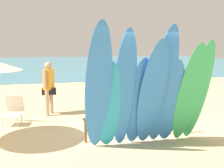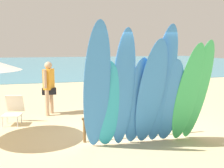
{
  "view_description": "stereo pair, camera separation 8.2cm",
  "coord_description": "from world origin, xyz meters",
  "px_view_note": "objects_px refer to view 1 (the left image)",
  "views": [
    {
      "loc": [
        -2.41,
        -6.25,
        2.24
      ],
      "look_at": [
        0.0,
        2.39,
        1.02
      ],
      "focal_mm": 45.02,
      "sensor_mm": 36.0,
      "label": 1
    },
    {
      "loc": [
        -2.33,
        -6.27,
        2.24
      ],
      "look_at": [
        0.0,
        2.39,
        1.02
      ],
      "focal_mm": 45.02,
      "sensor_mm": 36.0,
      "label": 2
    }
  ],
  "objects_px": {
    "beachgoer_near_rack": "(164,85)",
    "beachgoer_midbeach": "(49,84)",
    "surfboard_blue_0": "(98,90)",
    "beach_chair_red": "(14,109)",
    "surfboard_blue_3": "(138,103)",
    "surfboard_blue_4": "(152,95)",
    "surfboard_green_8": "(198,92)",
    "surfboard_blue_6": "(171,102)",
    "surfboard_blue_2": "(124,91)",
    "surfboard_teal_1": "(109,106)",
    "surfboard_rack": "(138,119)",
    "surfboard_green_7": "(188,94)",
    "surfboard_blue_5": "(163,88)"
  },
  "relations": [
    {
      "from": "beachgoer_near_rack",
      "to": "surfboard_blue_5",
      "type": "bearing_deg",
      "value": -92.97
    },
    {
      "from": "surfboard_blue_4",
      "to": "surfboard_blue_5",
      "type": "distance_m",
      "value": 0.3
    },
    {
      "from": "surfboard_blue_5",
      "to": "surfboard_blue_0",
      "type": "bearing_deg",
      "value": -177.43
    },
    {
      "from": "surfboard_blue_3",
      "to": "beach_chair_red",
      "type": "xyz_separation_m",
      "value": [
        -2.77,
        2.75,
        -0.58
      ]
    },
    {
      "from": "surfboard_blue_0",
      "to": "beachgoer_midbeach",
      "type": "distance_m",
      "value": 3.86
    },
    {
      "from": "surfboard_blue_3",
      "to": "surfboard_blue_6",
      "type": "height_order",
      "value": "surfboard_blue_3"
    },
    {
      "from": "surfboard_blue_6",
      "to": "surfboard_green_7",
      "type": "relative_size",
      "value": 0.85
    },
    {
      "from": "surfboard_rack",
      "to": "surfboard_blue_5",
      "type": "xyz_separation_m",
      "value": [
        0.26,
        -0.76,
        0.87
      ]
    },
    {
      "from": "surfboard_teal_1",
      "to": "surfboard_blue_2",
      "type": "bearing_deg",
      "value": -14.79
    },
    {
      "from": "surfboard_blue_0",
      "to": "beach_chair_red",
      "type": "height_order",
      "value": "surfboard_blue_0"
    },
    {
      "from": "surfboard_teal_1",
      "to": "beachgoer_midbeach",
      "type": "distance_m",
      "value": 3.74
    },
    {
      "from": "surfboard_teal_1",
      "to": "surfboard_blue_4",
      "type": "xyz_separation_m",
      "value": [
        0.92,
        -0.16,
        0.22
      ]
    },
    {
      "from": "surfboard_teal_1",
      "to": "surfboard_blue_3",
      "type": "relative_size",
      "value": 0.96
    },
    {
      "from": "surfboard_blue_0",
      "to": "surfboard_blue_4",
      "type": "distance_m",
      "value": 1.19
    },
    {
      "from": "surfboard_blue_0",
      "to": "surfboard_blue_3",
      "type": "xyz_separation_m",
      "value": [
        0.93,
        0.17,
        -0.35
      ]
    },
    {
      "from": "beachgoer_near_rack",
      "to": "beach_chair_red",
      "type": "relative_size",
      "value": 1.96
    },
    {
      "from": "surfboard_blue_2",
      "to": "beach_chair_red",
      "type": "bearing_deg",
      "value": 134.28
    },
    {
      "from": "surfboard_blue_0",
      "to": "surfboard_teal_1",
      "type": "relative_size",
      "value": 1.41
    },
    {
      "from": "surfboard_blue_3",
      "to": "surfboard_rack",
      "type": "bearing_deg",
      "value": 66.22
    },
    {
      "from": "surfboard_rack",
      "to": "surfboard_green_7",
      "type": "relative_size",
      "value": 1.12
    },
    {
      "from": "surfboard_teal_1",
      "to": "beach_chair_red",
      "type": "relative_size",
      "value": 2.49
    },
    {
      "from": "surfboard_rack",
      "to": "beachgoer_midbeach",
      "type": "xyz_separation_m",
      "value": [
        -1.97,
        2.97,
        0.53
      ]
    },
    {
      "from": "surfboard_blue_6",
      "to": "surfboard_green_8",
      "type": "relative_size",
      "value": 0.83
    },
    {
      "from": "surfboard_rack",
      "to": "surfboard_blue_6",
      "type": "xyz_separation_m",
      "value": [
        0.52,
        -0.65,
        0.52
      ]
    },
    {
      "from": "surfboard_teal_1",
      "to": "surfboard_blue_2",
      "type": "distance_m",
      "value": 0.46
    },
    {
      "from": "surfboard_blue_0",
      "to": "surfboard_teal_1",
      "type": "bearing_deg",
      "value": 35.58
    },
    {
      "from": "surfboard_blue_0",
      "to": "surfboard_rack",
      "type": "bearing_deg",
      "value": 36.99
    },
    {
      "from": "surfboard_blue_6",
      "to": "beachgoer_near_rack",
      "type": "xyz_separation_m",
      "value": [
        1.3,
        3.04,
        -0.06
      ]
    },
    {
      "from": "surfboard_blue_3",
      "to": "beachgoer_near_rack",
      "type": "distance_m",
      "value": 3.66
    },
    {
      "from": "surfboard_blue_2",
      "to": "surfboard_blue_4",
      "type": "relative_size",
      "value": 1.06
    },
    {
      "from": "surfboard_blue_0",
      "to": "surfboard_blue_5",
      "type": "distance_m",
      "value": 1.44
    },
    {
      "from": "surfboard_blue_2",
      "to": "surfboard_blue_3",
      "type": "relative_size",
      "value": 1.28
    },
    {
      "from": "surfboard_blue_2",
      "to": "surfboard_blue_4",
      "type": "height_order",
      "value": "surfboard_blue_2"
    },
    {
      "from": "surfboard_blue_0",
      "to": "beachgoer_midbeach",
      "type": "xyz_separation_m",
      "value": [
        -0.79,
        3.76,
        -0.36
      ]
    },
    {
      "from": "surfboard_blue_6",
      "to": "surfboard_blue_0",
      "type": "bearing_deg",
      "value": -170.28
    },
    {
      "from": "surfboard_blue_3",
      "to": "surfboard_blue_6",
      "type": "relative_size",
      "value": 1.02
    },
    {
      "from": "surfboard_blue_4",
      "to": "surfboard_green_8",
      "type": "bearing_deg",
      "value": 3.78
    },
    {
      "from": "beachgoer_near_rack",
      "to": "beach_chair_red",
      "type": "bearing_deg",
      "value": -153.55
    },
    {
      "from": "surfboard_blue_4",
      "to": "beachgoer_near_rack",
      "type": "distance_m",
      "value": 3.67
    },
    {
      "from": "surfboard_blue_0",
      "to": "surfboard_blue_4",
      "type": "relative_size",
      "value": 1.13
    },
    {
      "from": "surfboard_blue_4",
      "to": "surfboard_blue_5",
      "type": "height_order",
      "value": "surfboard_blue_5"
    },
    {
      "from": "surfboard_blue_4",
      "to": "surfboard_green_7",
      "type": "distance_m",
      "value": 0.91
    },
    {
      "from": "surfboard_blue_4",
      "to": "beachgoer_near_rack",
      "type": "xyz_separation_m",
      "value": [
        1.82,
        3.17,
        -0.27
      ]
    },
    {
      "from": "surfboard_blue_2",
      "to": "surfboard_green_8",
      "type": "relative_size",
      "value": 1.08
    },
    {
      "from": "beachgoer_near_rack",
      "to": "surfboard_blue_4",
      "type": "bearing_deg",
      "value": -96.48
    },
    {
      "from": "surfboard_blue_2",
      "to": "beachgoer_midbeach",
      "type": "bearing_deg",
      "value": 114.39
    },
    {
      "from": "beachgoer_near_rack",
      "to": "beachgoer_midbeach",
      "type": "height_order",
      "value": "beachgoer_midbeach"
    },
    {
      "from": "surfboard_rack",
      "to": "surfboard_blue_2",
      "type": "relative_size",
      "value": 1.01
    },
    {
      "from": "surfboard_rack",
      "to": "surfboard_blue_6",
      "type": "height_order",
      "value": "surfboard_blue_6"
    },
    {
      "from": "surfboard_blue_2",
      "to": "surfboard_green_7",
      "type": "distance_m",
      "value": 1.52
    }
  ]
}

